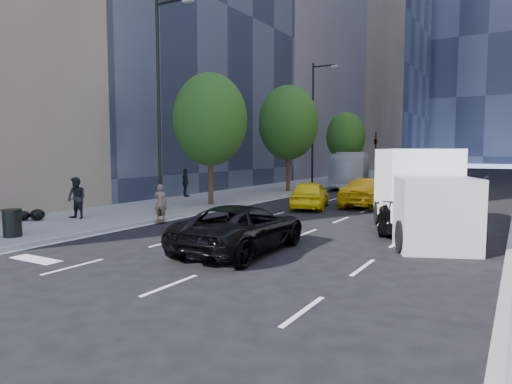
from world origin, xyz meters
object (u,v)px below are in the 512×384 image
Objects in this scene: black_sedan_lincoln at (242,228)px; city_bus at (351,170)px; black_sedan_mercedes at (404,212)px; box_truck at (419,192)px; trash_can at (12,224)px; skateboarder at (161,205)px.

city_bus reaches higher than black_sedan_lincoln.
black_sedan_mercedes is at bearing -121.88° from black_sedan_lincoln.
black_sedan_lincoln is at bearing -150.84° from box_truck.
trash_can is at bearing -109.09° from city_bus.
box_truck is 14.95m from trash_can.
black_sedan_mercedes is at bearing 37.74° from trash_can.
black_sedan_mercedes is at bearing 107.40° from box_truck.
skateboarder is at bearing -27.71° from black_sedan_lincoln.
city_bus is (-9.00, 20.31, 0.78)m from black_sedan_mercedes.
trash_can is (-1.93, -5.65, -0.19)m from skateboarder.
black_sedan_lincoln is 27.23m from city_bus.
black_sedan_lincoln is at bearing 133.72° from skateboarder.
black_sedan_mercedes is (9.80, 3.43, -0.05)m from skateboarder.
city_bus is (-5.30, 26.70, 0.79)m from black_sedan_lincoln.
city_bus is at bearing -82.14° from black_sedan_mercedes.
black_sedan_mercedes is 0.73× the size of box_truck.
city_bus is at bearing 91.90° from box_truck.
trash_can is (-2.73, -29.38, -0.93)m from city_bus.
black_sedan_lincoln reaches higher than trash_can.
trash_can is at bearing 21.69° from black_sedan_mercedes.
black_sedan_lincoln is 7.38m from black_sedan_mercedes.
skateboarder is 0.30× the size of black_sedan_lincoln.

